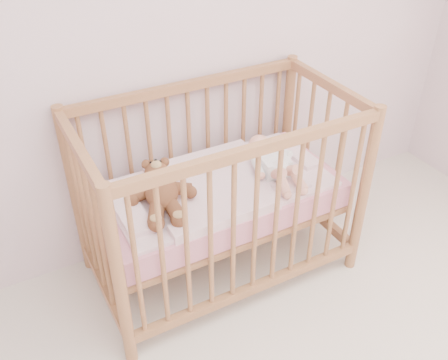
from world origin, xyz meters
TOP-DOWN VIEW (x-y plane):
  - wall_back at (0.00, 2.00)m, footprint 4.00×0.02m
  - crib at (0.14, 1.60)m, footprint 1.36×0.76m
  - mattress at (0.14, 1.60)m, footprint 1.22×0.62m
  - blanket at (0.14, 1.60)m, footprint 1.10×0.58m
  - baby at (0.44, 1.58)m, footprint 0.32×0.56m
  - teddy_bear at (-0.17, 1.58)m, footprint 0.46×0.57m

SIDE VIEW (x-z plane):
  - mattress at x=0.14m, z-range 0.42..0.55m
  - crib at x=0.14m, z-range 0.00..1.00m
  - blanket at x=0.14m, z-range 0.53..0.59m
  - baby at x=0.44m, z-range 0.57..0.70m
  - teddy_bear at x=-0.17m, z-range 0.58..0.71m
  - wall_back at x=0.00m, z-range 0.00..2.70m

